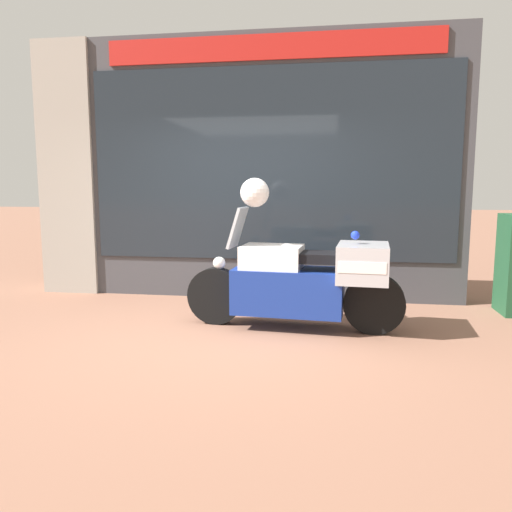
% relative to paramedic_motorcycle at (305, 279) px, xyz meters
% --- Properties ---
extents(ground_plane, '(60.00, 60.00, 0.00)m').
position_rel_paramedic_motorcycle_xyz_m(ground_plane, '(-0.93, -0.41, -0.54)').
color(ground_plane, '#8E604C').
extents(shop_building, '(5.86, 0.55, 3.52)m').
position_rel_paramedic_motorcycle_xyz_m(shop_building, '(-1.31, 1.58, 1.22)').
color(shop_building, '#424247').
rests_on(shop_building, ground).
extents(window_display, '(4.60, 0.30, 1.81)m').
position_rel_paramedic_motorcycle_xyz_m(window_display, '(-0.60, 1.62, -0.10)').
color(window_display, slate).
rests_on(window_display, ground).
extents(paramedic_motorcycle, '(2.35, 0.75, 1.30)m').
position_rel_paramedic_motorcycle_xyz_m(paramedic_motorcycle, '(0.00, 0.00, 0.00)').
color(paramedic_motorcycle, black).
rests_on(paramedic_motorcycle, ground).
extents(white_helmet, '(0.31, 0.31, 0.31)m').
position_rel_paramedic_motorcycle_xyz_m(white_helmet, '(-0.55, 0.04, 0.92)').
color(white_helmet, white).
rests_on(white_helmet, paramedic_motorcycle).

